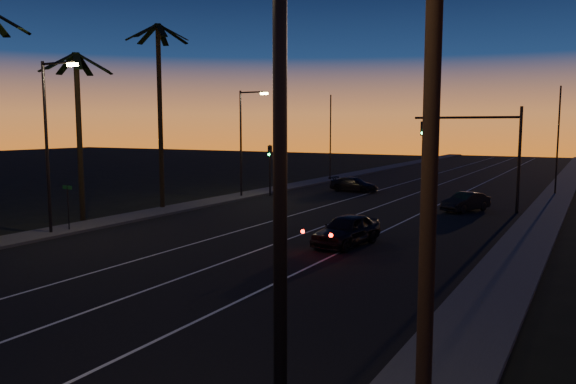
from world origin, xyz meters
The scene contains 20 objects.
road centered at (0.00, 30.00, 0.01)m, with size 20.00×170.00×0.01m, color black.
sidewalk_left centered at (-11.20, 30.00, 0.08)m, with size 2.40×170.00×0.16m, color #373734.
sidewalk_right centered at (11.20, 30.00, 0.08)m, with size 2.40×170.00×0.16m, color #373734.
lane_stripe_left centered at (-3.00, 30.00, 0.02)m, with size 0.12×160.00×0.01m, color silver.
lane_stripe_mid centered at (0.50, 30.00, 0.02)m, with size 0.12×160.00×0.01m, color silver.
lane_stripe_right centered at (4.00, 30.00, 0.02)m, with size 0.12×160.00×0.01m, color silver.
palm_mid centered at (-13.20, 24.00, 6.25)m, with size 4.25×4.16×10.03m.
palm_far centered at (-12.20, 30.00, 7.61)m, with size 4.25×4.16×12.53m.
streetlight_left_near centered at (-10.70, 20.00, 5.32)m, with size 2.55×0.26×9.00m.
streetlight_left_far centered at (-10.69, 38.00, 5.06)m, with size 2.55×0.26×8.50m.
streetlight_right_near centered at (10.70, 6.00, 5.32)m, with size 2.55×0.26×9.00m.
street_sign centered at (-10.80, 21.00, 1.66)m, with size 0.70×0.06×2.60m.
utility_pole centered at (11.60, 10.00, 5.32)m, with size 2.20×0.28×10.00m.
signal_mast centered at (7.14, 39.99, 4.78)m, with size 7.10×0.41×7.00m.
signal_post centered at (-9.50, 39.98, 2.89)m, with size 0.28×0.37×4.20m.
far_pole_left centered at (-11.00, 55.00, 4.50)m, with size 0.14×0.14×9.00m, color black.
far_pole_right centered at (11.00, 52.00, 4.50)m, with size 0.14×0.14×9.00m, color black.
lead_car centered at (3.65, 25.20, 0.76)m, with size 2.32×5.06×1.49m.
right_car centered at (6.36, 39.16, 0.65)m, with size 2.77×4.08×1.27m.
cross_car centered at (-4.61, 46.15, 0.64)m, with size 4.42×2.02×1.25m.
Camera 1 is at (14.08, 0.64, 5.70)m, focal length 35.00 mm.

